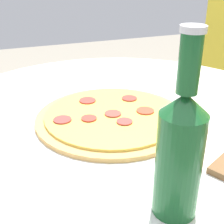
# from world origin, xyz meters

# --- Properties ---
(table) EXTENTS (0.99, 0.99, 0.78)m
(table) POSITION_xyz_m (0.00, 0.00, 0.56)
(table) COLOR silver
(table) RESTS_ON ground_plane
(pizza) EXTENTS (0.35, 0.35, 0.02)m
(pizza) POSITION_xyz_m (0.02, -0.03, 0.79)
(pizza) COLOR tan
(pizza) RESTS_ON table
(beer_bottle) EXTENTS (0.06, 0.06, 0.27)m
(beer_bottle) POSITION_xyz_m (0.33, -0.05, 0.88)
(beer_bottle) COLOR #195628
(beer_bottle) RESTS_ON table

